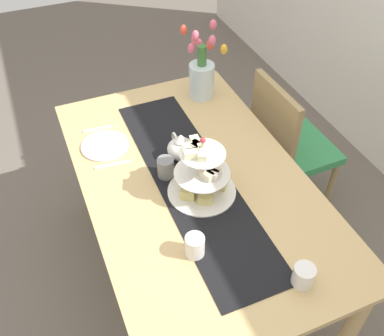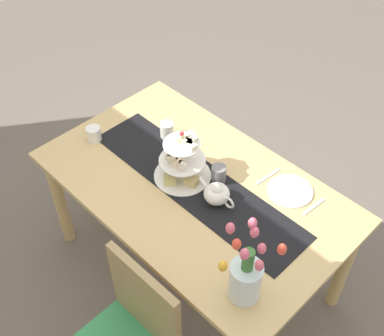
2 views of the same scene
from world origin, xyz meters
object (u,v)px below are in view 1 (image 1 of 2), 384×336
(teapot, at_px, (181,148))
(cream_jug, at_px, (303,276))
(chair_left, at_px, (287,143))
(knife_left, at_px, (113,165))
(dining_table, at_px, (194,195))
(tulip_vase, at_px, (202,74))
(mug_white_text, at_px, (195,246))
(fork_left, at_px, (98,129))
(dinner_plate_left, at_px, (105,146))
(mug_grey, at_px, (166,168))
(tiered_cake_stand, at_px, (202,175))

(teapot, height_order, cream_jug, teapot)
(chair_left, relative_size, knife_left, 5.35)
(dining_table, bearing_deg, cream_jug, 13.65)
(tulip_vase, distance_m, cream_jug, 1.25)
(mug_white_text, bearing_deg, fork_left, -169.86)
(mug_white_text, bearing_deg, teapot, 163.80)
(mug_white_text, bearing_deg, dinner_plate_left, -167.95)
(mug_grey, height_order, mug_white_text, mug_grey)
(mug_white_text, bearing_deg, tulip_vase, 155.06)
(tulip_vase, distance_m, knife_left, 0.72)
(knife_left, relative_size, mug_grey, 1.79)
(teapot, xyz_separation_m, tulip_vase, (-0.44, 0.30, 0.08))
(knife_left, bearing_deg, teapot, 76.82)
(chair_left, height_order, cream_jug, chair_left)
(tiered_cake_stand, xyz_separation_m, teapot, (-0.24, -0.00, -0.04))
(tulip_vase, bearing_deg, fork_left, -83.18)
(teapot, distance_m, fork_left, 0.48)
(cream_jug, bearing_deg, dining_table, -166.35)
(dinner_plate_left, relative_size, mug_grey, 2.42)
(dinner_plate_left, bearing_deg, mug_grey, 33.74)
(dining_table, relative_size, dinner_plate_left, 7.00)
(mug_white_text, bearing_deg, mug_grey, 174.10)
(chair_left, distance_m, cream_jug, 1.13)
(knife_left, height_order, mug_grey, mug_grey)
(teapot, xyz_separation_m, fork_left, (-0.36, -0.31, -0.06))
(dining_table, height_order, fork_left, fork_left)
(mug_grey, bearing_deg, knife_left, -128.37)
(fork_left, bearing_deg, mug_grey, 24.42)
(teapot, bearing_deg, dining_table, 0.00)
(dining_table, bearing_deg, mug_white_text, -22.56)
(chair_left, distance_m, fork_left, 1.08)
(teapot, distance_m, tulip_vase, 0.53)
(dining_table, height_order, chair_left, chair_left)
(dinner_plate_left, relative_size, knife_left, 1.35)
(chair_left, bearing_deg, fork_left, -102.51)
(knife_left, bearing_deg, fork_left, 180.00)
(teapot, height_order, dinner_plate_left, teapot)
(dinner_plate_left, bearing_deg, tiered_cake_stand, 34.34)
(chair_left, xyz_separation_m, tulip_vase, (-0.30, -0.42, 0.39))
(tiered_cake_stand, distance_m, cream_jug, 0.58)
(cream_jug, relative_size, knife_left, 0.50)
(tulip_vase, relative_size, cream_jug, 4.94)
(teapot, relative_size, mug_white_text, 2.51)
(dinner_plate_left, bearing_deg, knife_left, 0.00)
(teapot, height_order, knife_left, teapot)
(knife_left, bearing_deg, dinner_plate_left, 180.00)
(tulip_vase, bearing_deg, knife_left, -59.25)
(cream_jug, distance_m, knife_left, 0.99)
(teapot, relative_size, fork_left, 1.59)
(tulip_vase, bearing_deg, dining_table, -26.39)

